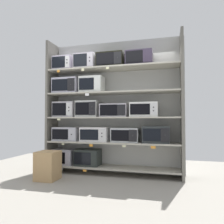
# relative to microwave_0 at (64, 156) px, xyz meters

# --- Properties ---
(ground) EXTENTS (6.69, 6.00, 0.02)m
(ground) POSITION_rel_microwave_0_xyz_m (1.06, -1.00, -0.33)
(ground) COLOR gray
(back_panel) EXTENTS (2.89, 0.04, 2.80)m
(back_panel) POSITION_rel_microwave_0_xyz_m (1.06, 0.26, 1.08)
(back_panel) COLOR #B2B2AD
(back_panel) RESTS_ON ground
(upright_left) EXTENTS (0.05, 0.48, 2.80)m
(upright_left) POSITION_rel_microwave_0_xyz_m (-0.31, 0.00, 1.08)
(upright_left) COLOR #68645B
(upright_left) RESTS_ON ground
(upright_right) EXTENTS (0.05, 0.48, 2.80)m
(upright_right) POSITION_rel_microwave_0_xyz_m (2.43, 0.00, 1.08)
(upright_right) COLOR #68645B
(upright_right) RESTS_ON ground
(shelf_0) EXTENTS (2.69, 0.48, 0.03)m
(shelf_0) POSITION_rel_microwave_0_xyz_m (1.06, 0.00, -0.18)
(shelf_0) COLOR #ADA899
(shelf_0) RESTS_ON ground
(microwave_0) EXTENTS (0.45, 0.39, 0.32)m
(microwave_0) POSITION_rel_microwave_0_xyz_m (0.00, 0.00, 0.00)
(microwave_0) COLOR #A19EA8
(microwave_0) RESTS_ON shelf_0
(microwave_1) EXTENTS (0.51, 0.36, 0.33)m
(microwave_1) POSITION_rel_microwave_0_xyz_m (0.54, -0.00, 0.01)
(microwave_1) COLOR #272E2B
(microwave_1) RESTS_ON shelf_0
(price_tag_0) EXTENTS (0.08, 0.00, 0.03)m
(price_tag_0) POSITION_rel_microwave_0_xyz_m (0.04, -0.24, -0.21)
(price_tag_0) COLOR white
(price_tag_1) EXTENTS (0.07, 0.00, 0.04)m
(price_tag_1) POSITION_rel_microwave_0_xyz_m (0.56, -0.24, -0.22)
(price_tag_1) COLOR orange
(shelf_1) EXTENTS (2.69, 0.48, 0.03)m
(shelf_1) POSITION_rel_microwave_0_xyz_m (1.06, 0.00, 0.33)
(shelf_1) COLOR #ADA899
(microwave_2) EXTENTS (0.55, 0.35, 0.29)m
(microwave_2) POSITION_rel_microwave_0_xyz_m (0.05, -0.00, 0.49)
(microwave_2) COLOR #B0B1BC
(microwave_2) RESTS_ON shelf_1
(microwave_3) EXTENTS (0.58, 0.36, 0.29)m
(microwave_3) POSITION_rel_microwave_0_xyz_m (0.70, -0.00, 0.49)
(microwave_3) COLOR silver
(microwave_3) RESTS_ON shelf_1
(microwave_4) EXTENTS (0.54, 0.36, 0.28)m
(microwave_4) POSITION_rel_microwave_0_xyz_m (1.34, -0.00, 0.49)
(microwave_4) COLOR #B8BDBF
(microwave_4) RESTS_ON shelf_1
(microwave_5) EXTENTS (0.52, 0.35, 0.32)m
(microwave_5) POSITION_rel_microwave_0_xyz_m (1.94, -0.00, 0.51)
(microwave_5) COLOR #2C3032
(microwave_5) RESTS_ON shelf_1
(price_tag_2) EXTENTS (0.05, 0.00, 0.03)m
(price_tag_2) POSITION_rel_microwave_0_xyz_m (0.09, -0.24, 0.29)
(price_tag_2) COLOR beige
(price_tag_3) EXTENTS (0.07, 0.00, 0.05)m
(price_tag_3) POSITION_rel_microwave_0_xyz_m (0.70, -0.24, 0.29)
(price_tag_3) COLOR orange
(price_tag_4) EXTENTS (0.07, 0.00, 0.04)m
(price_tag_4) POSITION_rel_microwave_0_xyz_m (1.36, -0.24, 0.29)
(price_tag_4) COLOR beige
(price_tag_5) EXTENTS (0.09, 0.00, 0.05)m
(price_tag_5) POSITION_rel_microwave_0_xyz_m (1.90, -0.24, 0.29)
(price_tag_5) COLOR orange
(shelf_2) EXTENTS (2.69, 0.48, 0.03)m
(shelf_2) POSITION_rel_microwave_0_xyz_m (1.06, 0.00, 0.83)
(shelf_2) COLOR #ADA899
(microwave_6) EXTENTS (0.48, 0.35, 0.33)m
(microwave_6) POSITION_rel_microwave_0_xyz_m (0.01, -0.00, 1.01)
(microwave_6) COLOR #B6B1B8
(microwave_6) RESTS_ON shelf_2
(microwave_7) EXTENTS (0.46, 0.41, 0.34)m
(microwave_7) POSITION_rel_microwave_0_xyz_m (0.54, -0.00, 1.02)
(microwave_7) COLOR #B9BBB6
(microwave_7) RESTS_ON shelf_2
(microwave_8) EXTENTS (0.55, 0.38, 0.26)m
(microwave_8) POSITION_rel_microwave_0_xyz_m (1.11, -0.00, 0.98)
(microwave_8) COLOR #B6B2BB
(microwave_8) RESTS_ON shelf_2
(microwave_9) EXTENTS (0.54, 0.42, 0.28)m
(microwave_9) POSITION_rel_microwave_0_xyz_m (1.72, -0.00, 0.99)
(microwave_9) COLOR white
(microwave_9) RESTS_ON shelf_2
(price_tag_6) EXTENTS (0.08, 0.00, 0.04)m
(price_tag_6) POSITION_rel_microwave_0_xyz_m (-0.01, -0.24, 0.80)
(price_tag_6) COLOR beige
(shelf_3) EXTENTS (2.69, 0.48, 0.03)m
(shelf_3) POSITION_rel_microwave_0_xyz_m (1.06, 0.00, 1.34)
(shelf_3) COLOR #ADA899
(microwave_10) EXTENTS (0.55, 0.41, 0.33)m
(microwave_10) POSITION_rel_microwave_0_xyz_m (0.05, -0.00, 1.52)
(microwave_10) COLOR #B2B0C2
(microwave_10) RESTS_ON shelf_3
(microwave_11) EXTENTS (0.48, 0.34, 0.34)m
(microwave_11) POSITION_rel_microwave_0_xyz_m (0.62, 0.00, 1.52)
(microwave_11) COLOR silver
(microwave_11) RESTS_ON shelf_3
(price_tag_7) EXTENTS (0.09, 0.00, 0.05)m
(price_tag_7) POSITION_rel_microwave_0_xyz_m (0.61, -0.24, 1.30)
(price_tag_7) COLOR white
(shelf_4) EXTENTS (2.69, 0.48, 0.03)m
(shelf_4) POSITION_rel_microwave_0_xyz_m (1.06, 0.00, 1.85)
(shelf_4) COLOR #ADA899
(microwave_12) EXTENTS (0.42, 0.41, 0.29)m
(microwave_12) POSITION_rel_microwave_0_xyz_m (-0.01, -0.00, 2.01)
(microwave_12) COLOR #A49CAF
(microwave_12) RESTS_ON shelf_4
(microwave_13) EXTENTS (0.45, 0.35, 0.33)m
(microwave_13) POSITION_rel_microwave_0_xyz_m (0.48, -0.00, 2.03)
(microwave_13) COLOR #B9B3BD
(microwave_13) RESTS_ON shelf_4
(microwave_14) EXTENTS (0.55, 0.39, 0.30)m
(microwave_14) POSITION_rel_microwave_0_xyz_m (1.03, -0.00, 2.01)
(microwave_14) COLOR black
(microwave_14) RESTS_ON shelf_4
(microwave_15) EXTENTS (0.53, 0.38, 0.29)m
(microwave_15) POSITION_rel_microwave_0_xyz_m (1.62, -0.00, 2.01)
(microwave_15) COLOR #2F2738
(microwave_15) RESTS_ON shelf_4
(price_tag_8) EXTENTS (0.06, 0.00, 0.05)m
(price_tag_8) POSITION_rel_microwave_0_xyz_m (-0.03, -0.24, 1.80)
(price_tag_8) COLOR orange
(price_tag_9) EXTENTS (0.06, 0.00, 0.05)m
(price_tag_9) POSITION_rel_microwave_0_xyz_m (0.51, -0.24, 1.80)
(price_tag_9) COLOR beige
(price_tag_10) EXTENTS (0.06, 0.00, 0.04)m
(price_tag_10) POSITION_rel_microwave_0_xyz_m (1.03, -0.24, 1.81)
(price_tag_10) COLOR beige
(shipping_carton) EXTENTS (0.38, 0.38, 0.52)m
(shipping_carton) POSITION_rel_microwave_0_xyz_m (0.00, -0.67, -0.06)
(shipping_carton) COLOR tan
(shipping_carton) RESTS_ON ground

